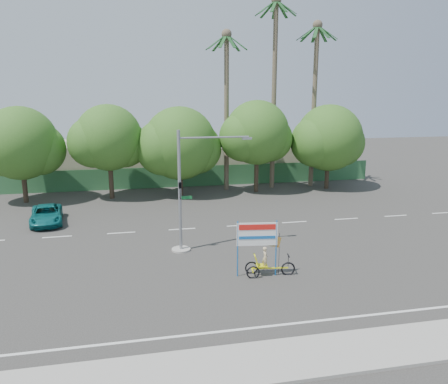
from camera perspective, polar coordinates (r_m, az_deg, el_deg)
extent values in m
plane|color=#33302D|center=(22.58, 1.92, -10.64)|extent=(120.00, 120.00, 0.00)
cube|color=gray|center=(16.23, 8.56, -20.77)|extent=(50.00, 2.40, 0.12)
cube|color=#336B3D|center=(42.66, -4.85, 2.04)|extent=(38.00, 0.08, 2.00)
cube|color=#BDB496|center=(46.92, -17.79, 3.70)|extent=(12.00, 8.00, 4.00)
cube|color=#BDB496|center=(48.42, 3.95, 4.32)|extent=(14.00, 8.00, 3.60)
cylinder|color=#473828|center=(39.84, -24.64, 1.23)|extent=(0.40, 0.40, 3.52)
sphere|color=#285619|center=(39.39, -25.07, 5.79)|extent=(6.00, 6.00, 6.00)
sphere|color=#285619|center=(39.45, -22.99, 5.17)|extent=(4.32, 4.32, 4.32)
sphere|color=#285619|center=(39.51, -27.02, 5.15)|extent=(4.56, 4.56, 4.56)
cylinder|color=#473828|center=(38.83, -14.55, 1.89)|extent=(0.40, 0.40, 3.74)
sphere|color=#285619|center=(38.35, -14.84, 6.88)|extent=(5.60, 5.60, 5.60)
sphere|color=#285619|center=(38.66, -12.89, 6.14)|extent=(4.03, 4.03, 4.03)
sphere|color=#285619|center=(38.22, -16.72, 6.23)|extent=(4.26, 4.26, 4.26)
cylinder|color=#473828|center=(39.01, -5.70, 1.96)|extent=(0.40, 0.40, 3.30)
sphere|color=#285619|center=(38.56, -5.80, 6.35)|extent=(6.40, 6.40, 6.40)
sphere|color=#285619|center=(39.09, -3.72, 5.70)|extent=(4.61, 4.61, 4.61)
sphere|color=#285619|center=(38.22, -7.91, 5.78)|extent=(4.86, 4.86, 4.86)
cylinder|color=#473828|center=(40.27, 4.25, 2.75)|extent=(0.40, 0.40, 3.87)
sphere|color=#285619|center=(39.80, 4.33, 7.75)|extent=(5.80, 5.80, 5.80)
sphere|color=#285619|center=(40.52, 5.99, 6.93)|extent=(4.18, 4.18, 4.18)
sphere|color=#285619|center=(39.25, 2.58, 7.18)|extent=(4.41, 4.41, 4.41)
cylinder|color=#473828|center=(42.73, 13.32, 2.73)|extent=(0.40, 0.40, 3.43)
sphere|color=#285619|center=(42.31, 13.54, 6.89)|extent=(6.20, 6.20, 6.20)
sphere|color=#285619|center=(43.24, 15.02, 6.20)|extent=(4.46, 4.46, 4.46)
sphere|color=#285619|center=(41.55, 11.91, 6.43)|extent=(4.71, 4.71, 4.71)
cylinder|color=#70604C|center=(41.66, 6.54, 12.12)|extent=(0.44, 0.44, 17.00)
sphere|color=#70604C|center=(42.41, 6.85, 23.68)|extent=(0.90, 0.90, 0.90)
cube|color=#1C4C21|center=(42.59, 8.13, 22.70)|extent=(1.91, 0.28, 1.36)
cube|color=#1C4C21|center=(43.08, 7.54, 22.60)|extent=(1.65, 1.44, 1.36)
cube|color=#1C4C21|center=(43.21, 6.63, 22.59)|extent=(0.61, 1.93, 1.36)
cube|color=#1C4C21|center=(42.92, 5.81, 22.68)|extent=(1.20, 1.80, 1.36)
cube|color=#1C4C21|center=(42.34, 5.45, 22.82)|extent=(1.89, 0.92, 1.36)
cube|color=#1C4C21|center=(41.73, 5.73, 22.96)|extent=(1.89, 0.92, 1.36)
cube|color=#1C4C21|center=(41.39, 6.54, 23.03)|extent=(1.20, 1.80, 1.36)
cube|color=#1C4C21|center=(41.48, 7.50, 22.98)|extent=(0.61, 1.93, 1.36)
cube|color=#1C4C21|center=(41.96, 8.13, 22.85)|extent=(1.65, 1.44, 1.36)
cylinder|color=#70604C|center=(43.09, 11.65, 10.64)|extent=(0.44, 0.44, 15.00)
sphere|color=#70604C|center=(43.48, 12.13, 20.56)|extent=(0.90, 0.90, 0.90)
cube|color=#1C4C21|center=(43.77, 13.29, 19.58)|extent=(1.91, 0.28, 1.36)
cube|color=#1C4C21|center=(44.23, 12.66, 19.53)|extent=(1.65, 1.44, 1.36)
cube|color=#1C4C21|center=(44.30, 11.79, 19.56)|extent=(0.61, 1.93, 1.36)
cube|color=#1C4C21|center=(43.96, 11.04, 19.65)|extent=(1.20, 1.80, 1.36)
cube|color=#1C4C21|center=(43.35, 10.77, 19.76)|extent=(1.89, 0.92, 1.36)
cube|color=#1C4C21|center=(42.76, 11.11, 19.84)|extent=(1.89, 0.92, 1.36)
cube|color=#1C4C21|center=(42.46, 11.93, 19.86)|extent=(1.20, 1.80, 1.36)
cube|color=#1C4C21|center=(42.61, 12.83, 19.79)|extent=(0.61, 1.93, 1.36)
cube|color=#1C4C21|center=(43.13, 13.36, 19.68)|extent=(1.65, 1.44, 1.36)
cylinder|color=#70604C|center=(40.54, 0.33, 10.06)|extent=(0.44, 0.44, 14.00)
sphere|color=#70604C|center=(40.79, 0.34, 19.93)|extent=(0.90, 0.90, 0.90)
cube|color=#1C4C21|center=(40.92, 1.71, 18.97)|extent=(1.91, 0.28, 1.36)
cube|color=#1C4C21|center=(41.46, 1.19, 18.90)|extent=(1.65, 1.44, 1.36)
cube|color=#1C4C21|center=(41.65, 0.29, 18.87)|extent=(0.61, 1.93, 1.36)
cube|color=#1C4C21|center=(41.42, -0.58, 18.91)|extent=(1.20, 1.80, 1.36)
cube|color=#1C4C21|center=(40.86, -1.04, 18.99)|extent=(1.89, 0.92, 1.36)
cube|color=#1C4C21|center=(40.23, -0.86, 19.08)|extent=(1.89, 0.92, 1.36)
cube|color=#1C4C21|center=(39.83, -0.10, 19.15)|extent=(1.20, 1.80, 1.36)
cube|color=#1C4C21|center=(39.85, 0.88, 19.14)|extent=(0.61, 1.93, 1.36)
cube|color=#1C4C21|center=(40.29, 1.59, 19.07)|extent=(1.65, 1.44, 1.36)
cylinder|color=gray|center=(25.84, -5.63, -7.47)|extent=(1.10, 1.10, 0.10)
cylinder|color=gray|center=(24.85, -5.81, 0.01)|extent=(0.18, 0.18, 7.00)
cylinder|color=gray|center=(24.63, -1.30, 7.15)|extent=(4.00, 0.10, 0.10)
cube|color=gray|center=(25.05, 3.01, 7.01)|extent=(0.55, 0.20, 0.12)
imported|color=black|center=(24.61, -5.76, 0.13)|extent=(0.16, 0.20, 1.00)
cube|color=#14662D|center=(24.96, -4.99, -0.74)|extent=(0.70, 0.04, 0.18)
torus|color=black|center=(22.58, 8.36, -9.90)|extent=(0.73, 0.18, 0.72)
torus|color=black|center=(22.56, 3.61, -9.86)|extent=(0.68, 0.17, 0.68)
torus|color=black|center=(22.01, 3.82, -10.46)|extent=(0.68, 0.17, 0.68)
cube|color=yellow|center=(22.39, 6.06, -9.86)|extent=(1.81, 0.31, 0.06)
cube|color=yellow|center=(22.28, 3.71, -10.10)|extent=(0.15, 0.64, 0.05)
cube|color=yellow|center=(22.26, 4.97, -9.55)|extent=(0.59, 0.52, 0.06)
cube|color=yellow|center=(22.11, 4.23, -8.86)|extent=(0.30, 0.48, 0.58)
cylinder|color=black|center=(22.42, 8.40, -8.89)|extent=(0.04, 0.04, 0.59)
cube|color=black|center=(22.31, 8.42, -8.20)|extent=(0.11, 0.48, 0.04)
imported|color=#CCB284|center=(22.13, 5.40, -8.56)|extent=(0.33, 0.45, 1.15)
cylinder|color=blue|center=(21.78, 1.79, -7.45)|extent=(0.07, 0.07, 2.89)
cylinder|color=blue|center=(22.05, 6.81, -7.29)|extent=(0.07, 0.07, 2.89)
cube|color=white|center=(21.64, 4.35, -5.52)|extent=(2.02, 0.33, 1.18)
cube|color=red|center=(21.49, 4.38, -4.60)|extent=(1.80, 0.26, 0.28)
cube|color=blue|center=(21.66, 4.36, -5.95)|extent=(1.80, 0.26, 0.15)
cylinder|color=black|center=(22.19, 7.20, -8.05)|extent=(0.02, 0.02, 2.25)
cube|color=red|center=(21.88, 6.29, -6.39)|extent=(0.94, 0.15, 0.70)
imported|color=#0E6465|center=(33.08, -22.18, -2.77)|extent=(2.67, 4.74, 1.25)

